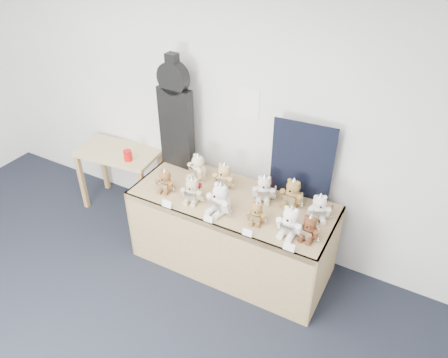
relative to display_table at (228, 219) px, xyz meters
The scene contains 21 objects.
room_shell 1.08m from the display_table, 100.24° to the left, with size 6.00×6.00×6.00m.
display_table is the anchor object (origin of this frame).
side_table 1.60m from the display_table, 169.22° to the left, with size 0.95×0.60×0.75m.
guitar_case 1.14m from the display_table, 155.65° to the left, with size 0.36×0.11×1.17m.
navy_board 0.87m from the display_table, 41.73° to the left, with size 0.57×0.02×0.75m, color black.
red_cup 1.37m from the display_table, behind, with size 0.09×0.09×0.12m, color red.
teddy_front_far_left 0.69m from the display_table, behind, with size 0.21×0.18×0.25m.
teddy_front_left 0.44m from the display_table, 161.66° to the right, with size 0.23×0.21×0.28m.
teddy_front_centre 0.33m from the display_table, 98.48° to the right, with size 0.27×0.25×0.33m.
teddy_front_right 0.43m from the display_table, 16.67° to the right, with size 0.19×0.17×0.23m.
teddy_front_far_right 0.70m from the display_table, ahead, with size 0.25×0.20×0.31m.
teddy_front_end 0.84m from the display_table, ahead, with size 0.21×0.17×0.26m.
teddy_back_left 0.60m from the display_table, 153.77° to the left, with size 0.24×0.23×0.29m.
teddy_back_centre_left 0.40m from the display_table, 127.31° to the left, with size 0.24×0.19×0.29m.
teddy_back_centre_right 0.44m from the display_table, 43.89° to the left, with size 0.24×0.23×0.29m.
teddy_back_right 0.65m from the display_table, 30.02° to the left, with size 0.24×0.20×0.30m.
teddy_back_end 0.85m from the display_table, 15.20° to the left, with size 0.23×0.22×0.28m.
entry_card_a 0.60m from the display_table, 146.42° to the right, with size 0.10×0.00×0.07m, color white.
entry_card_b 0.37m from the display_table, 96.66° to the right, with size 0.08×0.00×0.06m, color white.
entry_card_c 0.50m from the display_table, 41.24° to the right, with size 0.09×0.00×0.06m, color white.
entry_card_d 0.80m from the display_table, 22.45° to the right, with size 0.10×0.00×0.07m, color white.
Camera 1 is at (2.11, -0.85, 3.25)m, focal length 35.00 mm.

